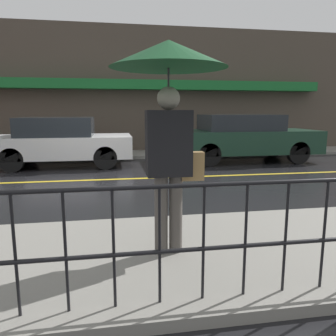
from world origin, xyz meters
TOP-DOWN VIEW (x-y plane):
  - ground_plane at (0.00, 0.00)m, footprint 80.00×80.00m
  - sidewalk_near at (0.00, -4.48)m, footprint 28.00×2.40m
  - sidewalk_far at (0.00, 4.18)m, footprint 28.00×1.79m
  - lane_marking at (0.00, 0.00)m, footprint 25.20×0.12m
  - building_storefront at (0.00, 5.19)m, footprint 28.00×0.85m
  - railing_foreground at (0.00, -5.44)m, footprint 12.00×0.04m
  - pedestrian at (0.76, -4.50)m, footprint 1.18×1.18m
  - car_white at (-1.31, 2.27)m, footprint 3.99×1.86m
  - car_dark_green at (4.39, 2.27)m, footprint 4.63×1.87m

SIDE VIEW (x-z plane):
  - ground_plane at x=0.00m, z-range 0.00..0.00m
  - lane_marking at x=0.00m, z-range 0.00..0.01m
  - sidewalk_near at x=0.00m, z-range 0.00..0.11m
  - sidewalk_far at x=0.00m, z-range 0.00..0.11m
  - railing_foreground at x=0.00m, z-range 0.23..1.20m
  - car_white at x=-1.31m, z-range 0.02..1.46m
  - car_dark_green at x=4.39m, z-range 0.03..1.54m
  - pedestrian at x=0.76m, z-range 0.79..2.99m
  - building_storefront at x=0.00m, z-range 0.01..4.83m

